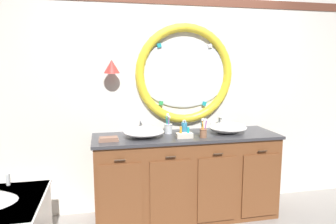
# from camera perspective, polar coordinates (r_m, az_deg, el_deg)

# --- Properties ---
(back_wall_assembly) EXTENTS (6.40, 0.26, 2.60)m
(back_wall_assembly) POSITION_cam_1_polar(r_m,az_deg,el_deg) (3.49, 1.80, 3.66)
(back_wall_assembly) COLOR silver
(back_wall_assembly) RESTS_ON ground_plane
(vanity_counter) EXTENTS (1.95, 0.63, 0.91)m
(vanity_counter) POSITION_cam_1_polar(r_m,az_deg,el_deg) (3.38, 3.36, -11.71)
(vanity_counter) COLOR brown
(vanity_counter) RESTS_ON ground_plane
(sink_basin_left) EXTENTS (0.41, 0.41, 0.11)m
(sink_basin_left) POSITION_cam_1_polar(r_m,az_deg,el_deg) (3.12, -4.50, -3.70)
(sink_basin_left) COLOR white
(sink_basin_left) RESTS_ON vanity_counter
(sink_basin_right) EXTENTS (0.40, 0.40, 0.12)m
(sink_basin_right) POSITION_cam_1_polar(r_m,az_deg,el_deg) (3.36, 11.05, -2.87)
(sink_basin_right) COLOR white
(sink_basin_right) RESTS_ON vanity_counter
(faucet_set_left) EXTENTS (0.22, 0.13, 0.15)m
(faucet_set_left) POSITION_cam_1_polar(r_m,az_deg,el_deg) (3.35, -5.05, -2.83)
(faucet_set_left) COLOR silver
(faucet_set_left) RESTS_ON vanity_counter
(faucet_set_right) EXTENTS (0.21, 0.12, 0.15)m
(faucet_set_right) POSITION_cam_1_polar(r_m,az_deg,el_deg) (3.58, 9.55, -2.21)
(faucet_set_right) COLOR silver
(faucet_set_right) RESTS_ON vanity_counter
(toothbrush_holder_left) EXTENTS (0.09, 0.09, 0.22)m
(toothbrush_holder_left) POSITION_cam_1_polar(r_m,az_deg,el_deg) (3.29, 0.05, -2.98)
(toothbrush_holder_left) COLOR silver
(toothbrush_holder_left) RESTS_ON vanity_counter
(toothbrush_holder_right) EXTENTS (0.08, 0.08, 0.20)m
(toothbrush_holder_right) POSITION_cam_1_polar(r_m,az_deg,el_deg) (3.13, 6.56, -3.73)
(toothbrush_holder_right) COLOR #996647
(toothbrush_holder_right) RESTS_ON vanity_counter
(soap_dispenser) EXTENTS (0.06, 0.07, 0.15)m
(soap_dispenser) POSITION_cam_1_polar(r_m,az_deg,el_deg) (3.30, 3.03, -2.88)
(soap_dispenser) COLOR #388EBC
(soap_dispenser) RESTS_ON vanity_counter
(folded_hand_towel) EXTENTS (0.19, 0.11, 0.04)m
(folded_hand_towel) POSITION_cam_1_polar(r_m,az_deg,el_deg) (3.02, -10.97, -4.97)
(folded_hand_towel) COLOR #936B56
(folded_hand_towel) RESTS_ON vanity_counter
(toiletry_basket) EXTENTS (0.17, 0.09, 0.12)m
(toiletry_basket) POSITION_cam_1_polar(r_m,az_deg,el_deg) (3.10, 3.05, -4.29)
(toiletry_basket) COLOR beige
(toiletry_basket) RESTS_ON vanity_counter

